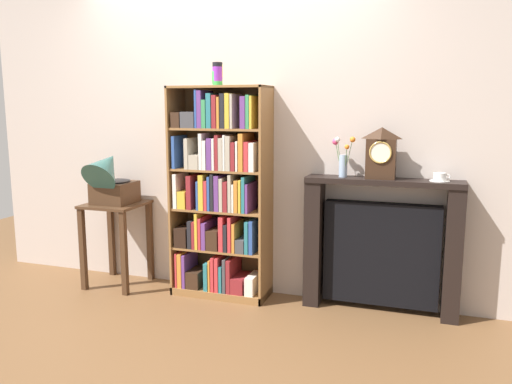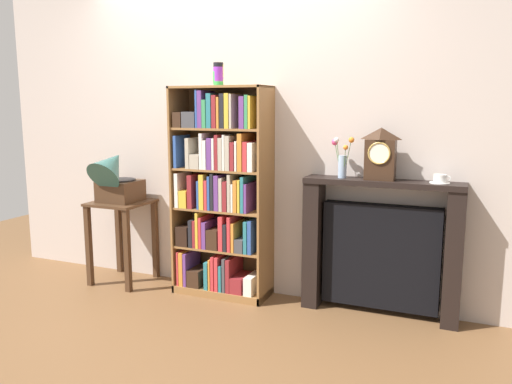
% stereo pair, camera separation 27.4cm
% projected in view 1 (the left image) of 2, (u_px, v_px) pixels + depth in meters
% --- Properties ---
extents(ground_plane, '(7.80, 6.40, 0.02)m').
position_uv_depth(ground_plane, '(217.00, 299.00, 4.10)').
color(ground_plane, brown).
extents(wall_back, '(4.80, 0.08, 2.60)m').
position_uv_depth(wall_back, '(248.00, 133.00, 4.12)').
color(wall_back, beige).
rests_on(wall_back, ground).
extents(bookshelf, '(0.77, 0.32, 1.66)m').
position_uv_depth(bookshelf, '(220.00, 198.00, 4.06)').
color(bookshelf, olive).
rests_on(bookshelf, ground).
extents(cup_stack, '(0.08, 0.08, 0.17)m').
position_uv_depth(cup_stack, '(217.00, 74.00, 3.87)').
color(cup_stack, green).
rests_on(cup_stack, bookshelf).
extents(side_table_left, '(0.46, 0.47, 0.71)m').
position_uv_depth(side_table_left, '(116.00, 226.00, 4.34)').
color(side_table_left, '#472D1C').
rests_on(side_table_left, ground).
extents(gramophone, '(0.31, 0.46, 0.51)m').
position_uv_depth(gramophone, '(110.00, 178.00, 4.21)').
color(gramophone, '#472D1C').
rests_on(gramophone, side_table_left).
extents(fireplace_mantel, '(1.12, 0.22, 1.00)m').
position_uv_depth(fireplace_mantel, '(381.00, 246.00, 3.78)').
color(fireplace_mantel, black).
rests_on(fireplace_mantel, ground).
extents(mantel_clock, '(0.21, 0.12, 0.37)m').
position_uv_depth(mantel_clock, '(381.00, 153.00, 3.66)').
color(mantel_clock, '#382316').
rests_on(mantel_clock, fireplace_mantel).
extents(flower_vase, '(0.18, 0.11, 0.30)m').
position_uv_depth(flower_vase, '(343.00, 159.00, 3.75)').
color(flower_vase, '#99B2D1').
rests_on(flower_vase, fireplace_mantel).
extents(teacup_with_saucer, '(0.14, 0.14, 0.06)m').
position_uv_depth(teacup_with_saucer, '(440.00, 178.00, 3.56)').
color(teacup_with_saucer, white).
rests_on(teacup_with_saucer, fireplace_mantel).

